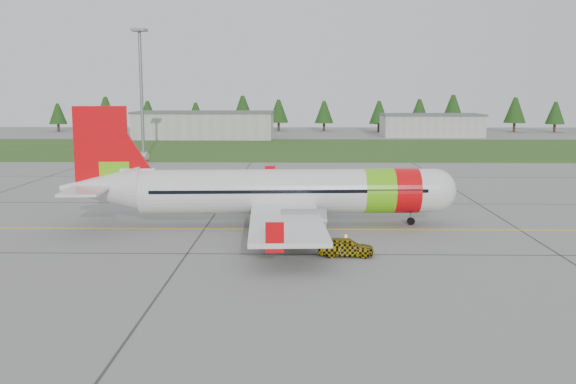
{
  "coord_description": "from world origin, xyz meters",
  "views": [
    {
      "loc": [
        -7.39,
        -41.89,
        10.75
      ],
      "look_at": [
        -8.31,
        6.44,
        3.24
      ],
      "focal_mm": 40.0,
      "sensor_mm": 36.0,
      "label": 1
    }
  ],
  "objects": [
    {
      "name": "ground",
      "position": [
        0.0,
        0.0,
        0.0
      ],
      "size": [
        320.0,
        320.0,
        0.0
      ],
      "primitive_type": "plane",
      "color": "gray",
      "rests_on": "ground"
    },
    {
      "name": "aircraft",
      "position": [
        -9.08,
        9.4,
        2.8
      ],
      "size": [
        32.05,
        29.53,
        9.7
      ],
      "rotation": [
        0.0,
        0.0,
        0.06
      ],
      "color": "silver",
      "rests_on": "ground"
    },
    {
      "name": "follow_me_car",
      "position": [
        -4.34,
        -0.38,
        1.84
      ],
      "size": [
        1.3,
        1.52,
        3.69
      ],
      "primitive_type": "imported",
      "rotation": [
        0.0,
        0.0,
        1.54
      ],
      "color": "gold",
      "rests_on": "ground"
    },
    {
      "name": "service_van",
      "position": [
        -32.4,
        58.27,
        2.23
      ],
      "size": [
        1.61,
        1.53,
        4.47
      ],
      "primitive_type": "imported",
      "rotation": [
        0.0,
        0.0,
        0.04
      ],
      "color": "silver",
      "rests_on": "ground"
    },
    {
      "name": "grass_strip",
      "position": [
        0.0,
        82.0,
        0.01
      ],
      "size": [
        320.0,
        50.0,
        0.03
      ],
      "primitive_type": "cube",
      "color": "#30561E",
      "rests_on": "ground"
    },
    {
      "name": "taxi_guideline",
      "position": [
        0.0,
        8.0,
        0.01
      ],
      "size": [
        120.0,
        0.25,
        0.02
      ],
      "primitive_type": "cube",
      "color": "gold",
      "rests_on": "ground"
    },
    {
      "name": "hangar_west",
      "position": [
        -30.0,
        110.0,
        3.0
      ],
      "size": [
        32.0,
        14.0,
        6.0
      ],
      "primitive_type": "cube",
      "color": "#A8A8A3",
      "rests_on": "ground"
    },
    {
      "name": "hangar_east",
      "position": [
        25.0,
        118.0,
        2.6
      ],
      "size": [
        24.0,
        12.0,
        5.2
      ],
      "primitive_type": "cube",
      "color": "#A8A8A3",
      "rests_on": "ground"
    },
    {
      "name": "floodlight_mast",
      "position": [
        -32.0,
        58.0,
        10.0
      ],
      "size": [
        0.5,
        0.5,
        20.0
      ],
      "primitive_type": "cylinder",
      "color": "slate",
      "rests_on": "ground"
    },
    {
      "name": "treeline",
      "position": [
        0.0,
        138.0,
        5.0
      ],
      "size": [
        160.0,
        8.0,
        10.0
      ],
      "primitive_type": null,
      "color": "#1C3F14",
      "rests_on": "ground"
    }
  ]
}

